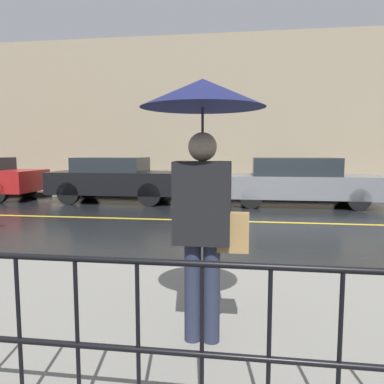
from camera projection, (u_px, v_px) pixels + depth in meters
name	position (u px, v px, depth m)	size (l,w,h in m)	color
ground_plane	(273.00, 222.00, 8.67)	(80.00, 80.00, 0.00)	black
sidewalk_near	(321.00, 334.00, 3.22)	(28.00, 3.11, 0.14)	gray
sidewalk_far	(263.00, 195.00, 13.43)	(28.00, 1.73, 0.14)	gray
lane_marking	(273.00, 222.00, 8.67)	(25.20, 0.12, 0.01)	gold
building_storefront	(264.00, 115.00, 14.11)	(28.00, 0.30, 6.03)	gray
railing_foreground	(377.00, 335.00, 1.87)	(12.00, 0.04, 0.93)	black
pedestrian	(203.00, 144.00, 2.81)	(0.94, 0.94, 2.03)	#23283D
car_black	(116.00, 179.00, 12.11)	(4.14, 1.74, 1.45)	black
car_grey	(299.00, 181.00, 11.30)	(4.76, 1.78, 1.45)	slate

